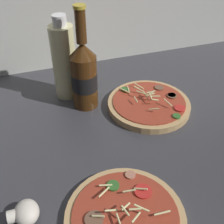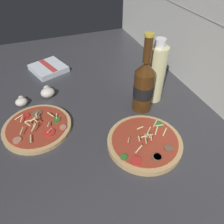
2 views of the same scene
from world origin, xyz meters
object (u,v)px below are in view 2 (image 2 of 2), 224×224
at_px(oil_bottle, 156,74).
at_px(dish_towel, 48,68).
at_px(pizza_far, 145,142).
at_px(mushroom_right, 21,102).
at_px(pizza_near, 37,127).
at_px(mushroom_left, 48,92).
at_px(beer_bottle, 144,86).

xyz_separation_m(oil_bottle, dish_towel, (-0.35, -0.35, -0.10)).
relative_size(pizza_far, mushroom_right, 4.98).
bearing_deg(pizza_near, dish_towel, 166.60).
bearing_deg(mushroom_left, beer_bottle, 58.34).
xyz_separation_m(pizza_near, mushroom_right, (-0.15, -0.04, 0.01)).
bearing_deg(beer_bottle, pizza_near, -93.19).
distance_m(beer_bottle, oil_bottle, 0.08).
relative_size(pizza_near, oil_bottle, 0.93).
bearing_deg(pizza_near, mushroom_left, 161.16).
relative_size(pizza_near, pizza_far, 0.97).
xyz_separation_m(pizza_near, dish_towel, (-0.37, 0.09, 0.00)).
xyz_separation_m(pizza_far, mushroom_left, (-0.35, -0.24, 0.01)).
bearing_deg(dish_towel, pizza_near, -13.40).
relative_size(beer_bottle, mushroom_left, 4.96).
bearing_deg(beer_bottle, oil_bottle, 120.53).
bearing_deg(pizza_far, beer_bottle, 156.91).
bearing_deg(mushroom_left, oil_bottle, 67.98).
bearing_deg(pizza_far, mushroom_right, -134.31).
relative_size(mushroom_left, dish_towel, 0.31).
height_order(mushroom_left, mushroom_right, mushroom_left).
relative_size(pizza_far, dish_towel, 1.26).
height_order(pizza_near, pizza_far, pizza_far).
relative_size(mushroom_right, dish_towel, 0.25).
xyz_separation_m(pizza_near, mushroom_left, (-0.17, 0.06, 0.01)).
bearing_deg(pizza_far, pizza_near, -121.43).
xyz_separation_m(beer_bottle, mushroom_right, (-0.17, -0.41, -0.08)).
distance_m(oil_bottle, mushroom_left, 0.42).
distance_m(pizza_near, mushroom_right, 0.15).
relative_size(mushroom_left, mushroom_right, 1.22).
distance_m(beer_bottle, dish_towel, 0.49).
height_order(pizza_far, mushroom_right, pizza_far).
bearing_deg(mushroom_left, dish_towel, 171.51).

